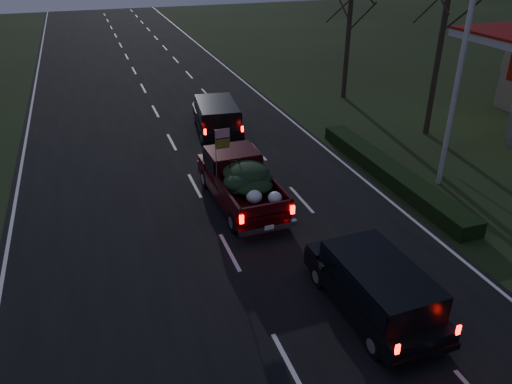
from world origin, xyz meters
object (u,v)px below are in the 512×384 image
object	(u,v)px
light_pole	(464,46)
lead_suv	(217,115)
pickup_truck	(240,178)
rear_suv	(377,284)

from	to	relation	value
light_pole	lead_suv	xyz separation A→B (m)	(-7.07, 8.41, -4.47)
light_pole	lead_suv	bearing A→B (deg)	130.03
light_pole	pickup_truck	distance (m)	9.36
pickup_truck	light_pole	bearing A→B (deg)	-8.87
rear_suv	lead_suv	bearing A→B (deg)	89.71
light_pole	lead_suv	distance (m)	11.86
pickup_truck	lead_suv	xyz separation A→B (m)	(1.08, 7.35, -0.00)
light_pole	pickup_truck	world-z (taller)	light_pole
light_pole	rear_suv	bearing A→B (deg)	-137.95
rear_suv	light_pole	bearing A→B (deg)	40.13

